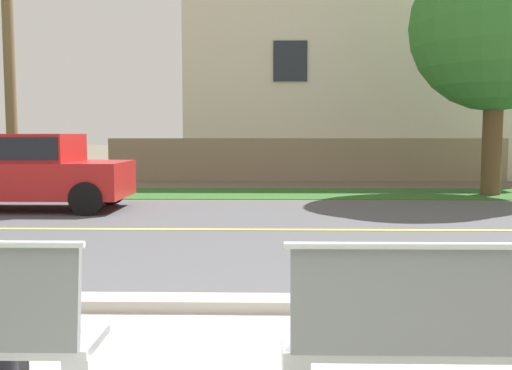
% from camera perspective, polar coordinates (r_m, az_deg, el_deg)
% --- Properties ---
extents(ground_plane, '(140.00, 140.00, 0.00)m').
position_cam_1_polar(ground_plane, '(10.63, -1.04, -3.18)').
color(ground_plane, '#665B4C').
extents(curb_edge, '(44.00, 0.30, 0.11)m').
position_cam_1_polar(curb_edge, '(5.09, -3.58, -11.76)').
color(curb_edge, '#ADA89E').
rests_on(curb_edge, ground_plane).
extents(street_asphalt, '(52.00, 8.00, 0.01)m').
position_cam_1_polar(street_asphalt, '(9.14, -1.41, -4.51)').
color(street_asphalt, '#515156').
rests_on(street_asphalt, ground_plane).
extents(road_centre_line, '(48.00, 0.14, 0.01)m').
position_cam_1_polar(road_centre_line, '(9.14, -1.41, -4.48)').
color(road_centre_line, '#E0CC4C').
rests_on(road_centre_line, ground_plane).
extents(far_verge_grass, '(48.00, 2.80, 0.02)m').
position_cam_1_polar(far_verge_grass, '(14.71, -0.41, -0.84)').
color(far_verge_grass, '#2D6026').
rests_on(far_verge_grass, ground_plane).
extents(bench_right, '(1.75, 0.48, 1.01)m').
position_cam_1_polar(bench_right, '(3.22, 19.01, -14.74)').
color(bench_right, silver).
rests_on(bench_right, ground_plane).
extents(car_red_near, '(4.30, 1.86, 1.54)m').
position_cam_1_polar(car_red_near, '(12.48, -22.55, 1.60)').
color(car_red_near, red).
rests_on(car_red_near, ground_plane).
extents(shade_tree_left, '(4.21, 4.21, 6.95)m').
position_cam_1_polar(shade_tree_left, '(15.73, 23.57, 15.62)').
color(shade_tree_left, brown).
rests_on(shade_tree_left, ground_plane).
extents(garden_wall, '(13.00, 0.36, 1.40)m').
position_cam_1_polar(garden_wall, '(18.78, 5.06, 2.55)').
color(garden_wall, gray).
rests_on(garden_wall, ground_plane).
extents(house_across_street, '(13.83, 6.91, 7.68)m').
position_cam_1_polar(house_across_street, '(22.33, 10.67, 11.07)').
color(house_across_street, beige).
rests_on(house_across_street, ground_plane).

